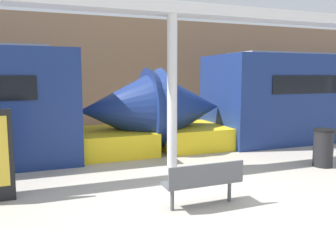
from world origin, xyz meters
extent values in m
plane|color=#A8A093|center=(0.00, 0.00, 0.00)|extent=(60.00, 60.00, 0.00)
cube|color=#937051|center=(0.00, 10.17, 2.50)|extent=(56.00, 0.20, 5.00)
cone|color=navy|center=(1.66, 5.26, 1.32)|extent=(2.58, 2.63, 2.63)
cube|color=yellow|center=(1.90, 5.26, 0.35)|extent=(2.33, 2.46, 0.70)
cone|color=navy|center=(-0.47, 5.26, 1.32)|extent=(2.58, 2.63, 2.63)
cube|color=yellow|center=(-0.72, 5.26, 0.35)|extent=(2.33, 2.46, 0.70)
cube|color=#4C4F54|center=(0.00, 0.44, 0.46)|extent=(1.48, 0.46, 0.04)
cube|color=#4C4F54|center=(0.01, 0.24, 0.66)|extent=(1.47, 0.06, 0.37)
cylinder|color=#4C4F54|center=(-0.58, 0.43, 0.22)|extent=(0.07, 0.07, 0.44)
cylinder|color=#4C4F54|center=(0.59, 0.45, 0.22)|extent=(0.07, 0.07, 0.44)
cylinder|color=black|center=(4.16, 1.72, 0.47)|extent=(0.49, 0.49, 0.94)
cylinder|color=black|center=(4.16, 1.72, 0.97)|extent=(0.52, 0.52, 0.06)
cylinder|color=silver|center=(0.34, 2.88, 1.93)|extent=(0.25, 0.25, 3.86)
cube|color=silver|center=(0.34, 2.88, 4.00)|extent=(28.00, 0.60, 0.28)
camera|label=1|loc=(-2.57, -4.80, 2.40)|focal=35.00mm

